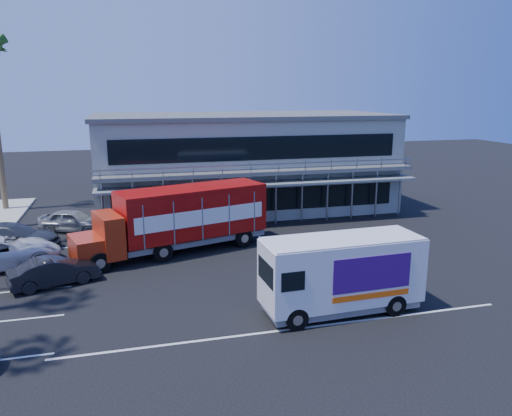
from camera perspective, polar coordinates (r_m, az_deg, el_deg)
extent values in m
plane|color=black|center=(25.17, -0.13, -7.69)|extent=(120.00, 120.00, 0.00)
cube|color=gray|center=(39.18, -1.44, 5.15)|extent=(22.00, 10.00, 7.00)
cube|color=#515454|center=(38.84, -1.47, 10.49)|extent=(22.40, 10.40, 0.30)
cube|color=#515454|center=(33.80, 0.76, 4.04)|extent=(22.00, 1.20, 0.25)
cube|color=gray|center=(33.20, 1.02, 4.74)|extent=(22.00, 0.08, 0.90)
cube|color=slate|center=(33.64, 0.89, 2.78)|extent=(22.00, 1.80, 0.15)
cube|color=black|center=(34.72, 0.49, 0.93)|extent=(20.00, 0.06, 1.60)
cube|color=black|center=(34.14, 0.50, 6.84)|extent=(20.00, 0.06, 1.60)
cube|color=#9E240C|center=(27.28, -18.74, -4.42)|extent=(2.09, 2.68, 1.26)
cube|color=#9E240C|center=(27.38, -16.48, -2.93)|extent=(1.76, 2.81, 2.20)
cube|color=black|center=(27.21, -16.57, -1.66)|extent=(0.70, 2.15, 0.73)
cube|color=#A40F0A|center=(28.76, -7.29, -0.32)|extent=(8.79, 4.94, 2.73)
cube|color=slate|center=(29.18, -7.20, -3.43)|extent=(8.67, 4.57, 0.31)
cube|color=white|center=(27.62, -6.15, -1.08)|extent=(7.39, 2.27, 0.89)
cube|color=white|center=(29.96, -8.33, -0.01)|extent=(7.39, 2.27, 0.89)
cylinder|color=black|center=(26.43, -17.41, -6.03)|extent=(1.12, 0.58, 1.09)
cylinder|color=black|center=(28.57, -18.59, -4.68)|extent=(1.12, 0.58, 1.09)
cylinder|color=black|center=(27.36, -10.59, -4.98)|extent=(1.12, 0.58, 1.09)
cylinder|color=black|center=(29.43, -12.22, -3.76)|extent=(1.12, 0.58, 1.09)
cylinder|color=black|center=(29.43, -1.41, -3.46)|extent=(1.12, 0.58, 1.09)
cylinder|color=black|center=(31.36, -3.54, -2.42)|extent=(1.12, 0.58, 1.09)
cube|color=silver|center=(20.86, 9.77, -7.02)|extent=(6.66, 2.52, 2.63)
cube|color=slate|center=(21.40, 9.62, -10.68)|extent=(6.39, 2.29, 0.33)
cube|color=black|center=(19.57, 1.16, -7.33)|extent=(0.14, 1.85, 0.89)
cube|color=silver|center=(20.44, 9.92, -3.49)|extent=(6.53, 2.47, 0.08)
cube|color=#380B64|center=(20.21, 13.17, -7.29)|extent=(3.38, 0.17, 1.41)
cube|color=#380B64|center=(22.08, 10.20, -5.38)|extent=(3.38, 0.17, 1.41)
cube|color=#F2590C|center=(20.54, 13.04, -9.75)|extent=(3.38, 0.16, 0.23)
cylinder|color=black|center=(19.65, 4.68, -12.54)|extent=(0.91, 0.32, 0.90)
cylinder|color=black|center=(21.34, 2.67, -10.35)|extent=(0.91, 0.32, 0.90)
cylinder|color=black|center=(21.51, 15.62, -10.66)|extent=(0.91, 0.32, 0.90)
cylinder|color=black|center=(23.06, 12.94, -8.84)|extent=(0.91, 0.32, 0.90)
imported|color=black|center=(25.60, -22.07, -6.74)|extent=(4.30, 2.66, 1.34)
imported|color=silver|center=(29.10, -27.22, -4.58)|extent=(6.48, 4.33, 1.65)
imported|color=#2C313B|center=(32.12, -26.04, -2.98)|extent=(5.66, 3.33, 1.54)
imported|color=gray|center=(34.73, -20.21, -1.37)|extent=(4.61, 3.04, 1.46)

